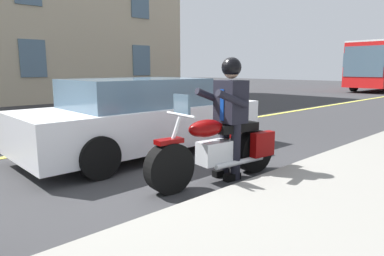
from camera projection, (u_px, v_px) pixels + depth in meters
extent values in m
plane|color=#333335|center=(144.00, 163.00, 5.78)|extent=(80.00, 80.00, 0.00)
cube|color=#E5DB4C|center=(89.00, 144.00, 7.22)|extent=(60.00, 0.16, 0.01)
cylinder|color=black|center=(169.00, 168.00, 4.36)|extent=(0.68, 0.27, 0.66)
cylinder|color=black|center=(254.00, 151.00, 5.27)|extent=(0.68, 0.27, 0.66)
cube|color=silver|center=(217.00, 152.00, 4.82)|extent=(0.59, 0.34, 0.32)
ellipsoid|color=#720505|center=(206.00, 128.00, 4.64)|extent=(0.59, 0.34, 0.24)
cube|color=black|center=(235.00, 127.00, 4.97)|extent=(0.73, 0.36, 0.12)
cube|color=#720505|center=(262.00, 144.00, 5.05)|extent=(0.41, 0.16, 0.36)
cube|color=#720505|center=(241.00, 139.00, 5.39)|extent=(0.41, 0.16, 0.36)
cylinder|color=silver|center=(170.00, 147.00, 4.33)|extent=(0.35, 0.09, 0.76)
cylinder|color=silver|center=(181.00, 115.00, 4.35)|extent=(0.10, 0.60, 0.04)
cube|color=#720505|center=(169.00, 141.00, 4.30)|extent=(0.38, 0.20, 0.06)
cylinder|color=silver|center=(240.00, 162.00, 4.90)|extent=(0.90, 0.18, 0.08)
cube|color=slate|center=(182.00, 105.00, 4.34)|extent=(0.08, 0.32, 0.28)
cylinder|color=black|center=(236.00, 151.00, 4.87)|extent=(0.14, 0.14, 0.84)
cube|color=black|center=(232.00, 177.00, 4.90)|extent=(0.27, 0.14, 0.10)
cylinder|color=black|center=(224.00, 148.00, 5.06)|extent=(0.14, 0.14, 0.84)
cube|color=black|center=(221.00, 173.00, 5.09)|extent=(0.27, 0.14, 0.10)
cube|color=black|center=(231.00, 102.00, 4.84)|extent=(0.36, 0.43, 0.60)
cube|color=navy|center=(222.00, 105.00, 4.76)|extent=(0.03, 0.07, 0.44)
cylinder|color=black|center=(232.00, 99.00, 4.55)|extent=(0.56, 0.16, 0.28)
cylinder|color=black|center=(211.00, 97.00, 4.90)|extent=(0.56, 0.16, 0.28)
sphere|color=tan|center=(231.00, 71.00, 4.77)|extent=(0.22, 0.22, 0.22)
sphere|color=black|center=(231.00, 67.00, 4.76)|extent=(0.28, 0.28, 0.28)
cube|color=slate|center=(363.00, 61.00, 21.22)|extent=(0.06, 2.40, 1.90)
cylinder|color=black|center=(354.00, 84.00, 23.62)|extent=(1.00, 0.30, 1.00)
cube|color=white|center=(146.00, 124.00, 6.46)|extent=(4.60, 1.80, 0.70)
cube|color=slate|center=(136.00, 95.00, 6.23)|extent=(2.40, 1.60, 0.60)
cylinder|color=black|center=(175.00, 122.00, 8.09)|extent=(0.64, 0.22, 0.64)
cylinder|color=black|center=(230.00, 132.00, 6.87)|extent=(0.64, 0.22, 0.64)
cylinder|color=black|center=(52.00, 140.00, 6.14)|extent=(0.64, 0.22, 0.64)
cylinder|color=black|center=(98.00, 157.00, 4.92)|extent=(0.64, 0.22, 0.64)
cube|color=slate|center=(142.00, 60.00, 18.47)|extent=(1.10, 0.06, 1.60)
cube|color=slate|center=(33.00, 58.00, 14.67)|extent=(1.10, 0.06, 1.60)
cube|color=slate|center=(140.00, 2.00, 17.95)|extent=(1.10, 0.06, 1.60)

